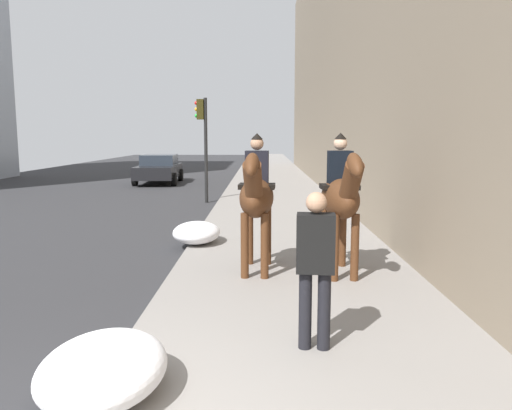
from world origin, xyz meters
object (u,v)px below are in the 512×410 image
object	(u,v)px
traffic_light_near_curb	(203,133)
pedestrian_greeting	(315,260)
mounted_horse_near	(256,196)
mounted_horse_far	(341,196)
car_near_lane	(159,168)

from	to	relation	value
traffic_light_near_curb	pedestrian_greeting	bearing A→B (deg)	-168.31
pedestrian_greeting	mounted_horse_near	bearing A→B (deg)	17.73
pedestrian_greeting	traffic_light_near_curb	bearing A→B (deg)	17.38
traffic_light_near_curb	mounted_horse_near	bearing A→B (deg)	-168.42
mounted_horse_near	mounted_horse_far	size ratio (longest dim) A/B	1.00
pedestrian_greeting	traffic_light_near_curb	world-z (taller)	traffic_light_near_curb
mounted_horse_far	traffic_light_near_curb	world-z (taller)	traffic_light_near_curb
car_near_lane	pedestrian_greeting	bearing A→B (deg)	13.50
mounted_horse_far	car_near_lane	distance (m)	18.46
mounted_horse_near	pedestrian_greeting	xyz separation A→B (m)	(-3.07, -0.65, -0.32)
mounted_horse_near	traffic_light_near_curb	distance (m)	9.96
mounted_horse_near	pedestrian_greeting	bearing A→B (deg)	15.72
car_near_lane	traffic_light_near_curb	xyz separation A→B (m)	(-7.44, -3.12, 1.75)
mounted_horse_far	car_near_lane	bearing A→B (deg)	-162.54
mounted_horse_far	pedestrian_greeting	distance (m)	3.04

